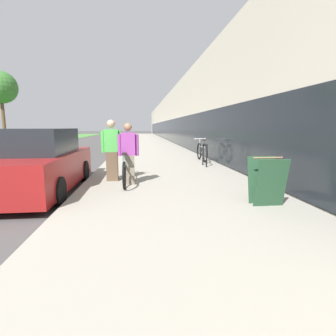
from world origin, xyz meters
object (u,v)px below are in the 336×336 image
Objects in this scene: cruiser_bike_nearest at (202,152)px; sandwich_board_sign at (267,181)px; person_bystander at (112,150)px; street_tree_far at (1,88)px; bike_rack_hoop at (205,152)px; person_rider at (128,154)px; tandem_bicycle at (126,168)px; parked_sedan_curbside at (38,164)px.

cruiser_bike_nearest is 6.49m from sandwich_board_sign.
cruiser_bike_nearest is at bearing 48.77° from person_bystander.
cruiser_bike_nearest is 19.65m from street_tree_far.
person_bystander reaches higher than sandwich_board_sign.
sandwich_board_sign is (-0.33, -6.48, 0.05)m from cruiser_bike_nearest.
bike_rack_hoop is 0.47× the size of cruiser_bike_nearest.
sandwich_board_sign is at bearing -38.45° from person_rider.
bike_rack_hoop is 1.56m from cruiser_bike_nearest.
sandwich_board_sign is at bearing -90.82° from bike_rack_hoop.
person_rider is at bearing -75.02° from tandem_bicycle.
person_bystander reaches higher than person_rider.
person_rider is (0.08, -0.31, 0.42)m from tandem_bicycle.
parked_sedan_curbside reaches higher than cruiser_bike_nearest.
person_bystander is 1.81× the size of sandwich_board_sign.
sandwich_board_sign is 5.25m from parked_sedan_curbside.
street_tree_far is (-11.18, 17.36, 3.92)m from person_rider.
tandem_bicycle is at bearing -126.65° from cruiser_bike_nearest.
sandwich_board_sign is at bearing -39.95° from person_bystander.
person_rider is 1.71× the size of sandwich_board_sign.
parked_sedan_curbside is (-4.88, -2.86, 0.05)m from bike_rack_hoop.
street_tree_far reaches higher than tandem_bicycle.
parked_sedan_curbside is at bearing -62.61° from street_tree_far.
cruiser_bike_nearest is 6.77m from parked_sedan_curbside.
parked_sedan_curbside reaches higher than bike_rack_hoop.
parked_sedan_curbside is at bearing -139.50° from cruiser_bike_nearest.
cruiser_bike_nearest is at bearing 56.11° from person_rider.
cruiser_bike_nearest is at bearing 87.05° from sandwich_board_sign.
sandwich_board_sign is at bearing -41.52° from tandem_bicycle.
cruiser_bike_nearest is 0.42× the size of parked_sedan_curbside.
cruiser_bike_nearest reaches higher than bike_rack_hoop.
sandwich_board_sign is (2.71, -2.40, 0.09)m from tandem_bicycle.
person_bystander is 1.93× the size of bike_rack_hoop.
sandwich_board_sign is at bearing -54.63° from street_tree_far.
tandem_bicycle is at bearing 8.27° from parked_sedan_curbside.
street_tree_far is at bearing 125.37° from sandwich_board_sign.
sandwich_board_sign is (3.08, -2.58, -0.37)m from person_bystander.
street_tree_far is at bearing 123.05° from tandem_bicycle.
tandem_bicycle is 20.79m from street_tree_far.
person_bystander is at bearing 15.94° from parked_sedan_curbside.
bike_rack_hoop is at bearing 42.60° from tandem_bicycle.
person_rider reaches higher than sandwich_board_sign.
person_bystander is at bearing 132.64° from person_rider.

